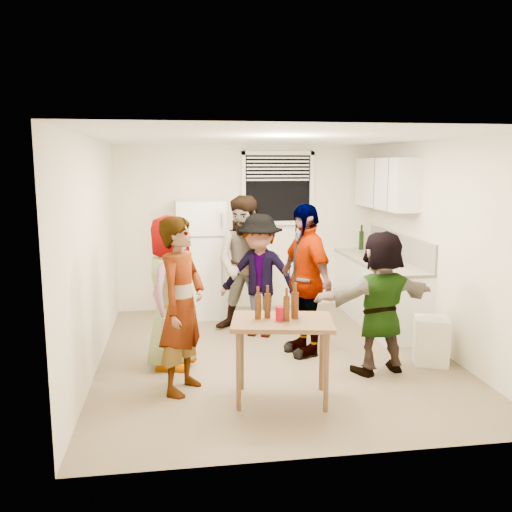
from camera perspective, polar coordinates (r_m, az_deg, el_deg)
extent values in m
cube|color=white|center=(7.96, -5.80, -0.27)|extent=(0.70, 0.70, 1.70)
cube|color=white|center=(7.85, 12.74, -3.75)|extent=(0.60, 2.20, 0.86)
cube|color=beige|center=(7.76, 12.86, -0.51)|extent=(0.64, 2.22, 0.04)
cube|color=beige|center=(7.83, 14.86, 0.99)|extent=(0.03, 2.20, 0.36)
cube|color=white|center=(7.88, 13.51, 7.45)|extent=(0.34, 1.60, 0.70)
cylinder|color=white|center=(7.70, 12.88, -0.44)|extent=(0.13, 0.13, 0.27)
cylinder|color=black|center=(8.61, 10.99, 0.68)|extent=(0.07, 0.07, 0.29)
cylinder|color=#47230C|center=(7.17, 13.86, -1.21)|extent=(0.06, 0.06, 0.25)
cylinder|color=blue|center=(7.10, 12.70, -1.27)|extent=(0.09, 0.09, 0.11)
cube|color=#EEBE58|center=(8.38, 12.79, 0.84)|extent=(0.02, 0.16, 0.14)
cube|color=silver|center=(6.45, 17.94, -8.58)|extent=(0.45, 0.45, 0.52)
cylinder|color=#47230C|center=(5.12, 4.11, -6.57)|extent=(0.07, 0.07, 0.25)
cylinder|color=#9E0718|center=(5.06, 2.61, -6.74)|extent=(0.10, 0.10, 0.13)
imported|color=gray|center=(6.24, -8.78, -11.25)|extent=(1.87, 1.40, 0.53)
imported|color=#141933|center=(5.59, -7.61, -13.81)|extent=(1.82, 1.39, 0.41)
imported|color=#523923|center=(7.36, -0.90, -7.88)|extent=(1.46, 2.01, 0.69)
imported|color=#434349|center=(7.18, 0.37, -8.33)|extent=(1.60, 1.88, 0.59)
imported|color=black|center=(6.57, 5.07, -10.09)|extent=(1.98, 1.47, 0.43)
imported|color=#C3813F|center=(6.14, 12.73, -11.73)|extent=(1.71, 1.80, 0.45)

